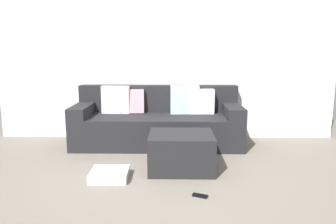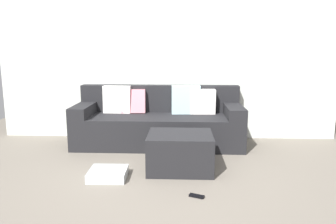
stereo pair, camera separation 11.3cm
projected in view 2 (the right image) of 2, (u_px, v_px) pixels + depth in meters
ground_plane at (158, 190)px, 3.39m from camera, size 7.07×7.07×0.00m
wall_back at (167, 64)px, 5.27m from camera, size 5.44×0.10×2.41m
couch_sectional at (159, 122)px, 5.01m from camera, size 2.49×0.90×0.89m
ottoman at (180, 152)px, 3.94m from camera, size 0.77×0.65×0.44m
storage_bin at (108, 174)px, 3.70m from camera, size 0.43×0.40×0.10m
remote_near_ottoman at (197, 196)px, 3.22m from camera, size 0.16×0.11×0.02m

